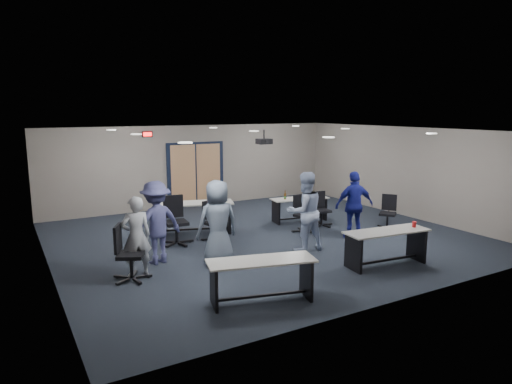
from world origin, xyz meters
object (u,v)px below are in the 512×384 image
chair_back_b (214,221)px  person_plaid (218,223)px  table_front_left (261,273)px  chair_back_c (305,214)px  chair_back_d (322,209)px  chair_loose_left (131,253)px  person_lightblue (305,212)px  chair_back_a (176,221)px  person_navy (354,205)px  chair_loose_right (388,212)px  person_back (156,223)px  person_gray (136,236)px  table_back_right (299,205)px  table_back_left (194,212)px  table_front_right (387,241)px

chair_back_b → person_plaid: (-0.68, -1.65, 0.41)m
table_front_left → person_plaid: person_plaid is taller
chair_back_c → chair_back_d: chair_back_c is taller
chair_loose_left → person_lightblue: size_ratio=0.59×
chair_back_a → person_navy: person_navy is taller
chair_back_a → person_lightblue: bearing=-33.5°
chair_back_d → chair_loose_right: chair_back_d is taller
chair_loose_right → person_navy: (-1.39, -0.21, 0.39)m
chair_back_b → person_back: (-1.74, -0.91, 0.38)m
person_gray → chair_back_d: bearing=-164.0°
table_front_left → chair_loose_left: 2.65m
person_plaid → person_back: size_ratio=1.03×
chair_loose_left → chair_loose_right: size_ratio=1.16×
table_back_right → chair_loose_left: bearing=-148.9°
table_back_left → table_front_right: bearing=-41.5°
table_back_left → person_navy: 4.12m
table_back_right → person_gray: person_gray is taller
table_back_right → person_lightblue: (-1.51, -2.36, 0.44)m
chair_back_c → person_navy: (0.75, -1.07, 0.36)m
table_back_right → person_lightblue: size_ratio=0.96×
table_front_left → chair_back_a: bearing=106.1°
person_navy → table_front_left: bearing=43.9°
table_back_left → chair_back_c: 2.91m
chair_back_a → chair_back_c: bearing=-5.9°
chair_back_b → chair_back_d: bearing=-13.8°
chair_back_d → person_back: person_back is taller
person_lightblue → person_back: bearing=-10.5°
person_plaid → person_gray: bearing=-5.0°
person_plaid → person_navy: size_ratio=1.06×
person_back → table_back_left: bearing=-142.6°
table_front_left → person_gray: size_ratio=1.21×
person_gray → person_lightblue: (3.79, -0.29, 0.12)m
chair_back_a → person_plaid: person_plaid is taller
chair_back_b → person_lightblue: person_lightblue is taller
table_back_left → person_back: (-1.56, -1.80, 0.31)m
chair_back_d → chair_loose_left: (-5.68, -1.48, 0.07)m
person_navy → person_plaid: bearing=16.9°
table_back_left → person_plaid: (-0.50, -2.54, 0.34)m
chair_back_c → person_gray: bearing=-177.4°
chair_back_a → person_plaid: (0.25, -1.83, 0.32)m
table_back_left → chair_back_a: (-0.74, -0.71, 0.02)m
table_back_right → person_plaid: 4.34m
chair_loose_right → chair_back_b: bearing=-142.7°
table_front_right → chair_back_b: 4.15m
person_gray → table_back_right: bearing=-155.8°
chair_loose_right → person_gray: (-6.84, -0.12, 0.32)m
chair_back_d → chair_loose_right: size_ratio=1.02×
chair_back_b → chair_back_d: (3.19, -0.16, -0.02)m
chair_loose_right → person_lightblue: person_lightblue is taller
chair_back_a → person_lightblue: person_lightblue is taller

